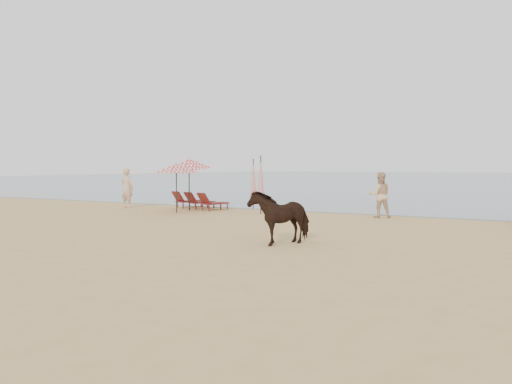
# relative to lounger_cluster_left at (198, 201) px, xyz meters

# --- Properties ---
(ground) EXTENTS (120.00, 120.00, 0.00)m
(ground) POSITION_rel_lounger_cluster_left_xyz_m (5.21, -8.91, -0.38)
(ground) COLOR tan
(ground) RESTS_ON ground
(sea) EXTENTS (160.00, 140.00, 0.06)m
(sea) POSITION_rel_lounger_cluster_left_xyz_m (5.21, 71.09, -0.38)
(sea) COLOR #51606B
(sea) RESTS_ON ground
(lounger_cluster_left) EXTENTS (2.78, 2.09, 0.54)m
(lounger_cluster_left) POSITION_rel_lounger_cluster_left_xyz_m (0.00, 0.00, 0.00)
(lounger_cluster_left) COLOR #5B1B15
(lounger_cluster_left) RESTS_ON ground
(umbrella_open_left_a) EXTENTS (1.86, 1.86, 2.12)m
(umbrella_open_left_a) POSITION_rel_lounger_cluster_left_xyz_m (0.28, -1.97, 1.53)
(umbrella_open_left_a) COLOR black
(umbrella_open_left_a) RESTS_ON ground
(umbrella_open_left_b) EXTENTS (1.90, 1.94, 2.43)m
(umbrella_open_left_b) POSITION_rel_lounger_cluster_left_xyz_m (0.12, -0.87, 1.72)
(umbrella_open_left_b) COLOR black
(umbrella_open_left_b) RESTS_ON ground
(umbrella_closed_left) EXTENTS (0.28, 0.28, 2.33)m
(umbrella_closed_left) POSITION_rel_lounger_cluster_left_xyz_m (2.29, 1.11, 1.05)
(umbrella_closed_left) COLOR black
(umbrella_closed_left) RESTS_ON ground
(umbrella_closed_right) EXTENTS (0.30, 0.30, 2.43)m
(umbrella_closed_right) POSITION_rel_lounger_cluster_left_xyz_m (3.67, -0.72, 1.12)
(umbrella_closed_right) COLOR black
(umbrella_closed_right) RESTS_ON ground
(cow) EXTENTS (1.35, 1.80, 1.38)m
(cow) POSITION_rel_lounger_cluster_left_xyz_m (7.83, -7.36, 0.31)
(cow) COLOR black
(cow) RESTS_ON ground
(beachgoer_left) EXTENTS (0.71, 0.48, 1.90)m
(beachgoer_left) POSITION_rel_lounger_cluster_left_xyz_m (-3.36, -1.09, 0.57)
(beachgoer_left) COLOR tan
(beachgoer_left) RESTS_ON ground
(beachgoer_right_a) EXTENTS (1.05, 0.96, 1.76)m
(beachgoer_right_a) POSITION_rel_lounger_cluster_left_xyz_m (8.37, 0.24, 0.50)
(beachgoer_right_a) COLOR #D8AF87
(beachgoer_right_a) RESTS_ON ground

